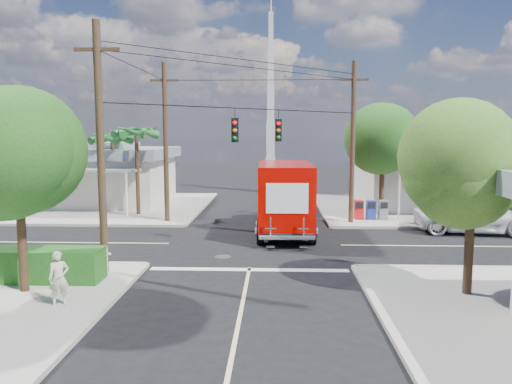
{
  "coord_description": "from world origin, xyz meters",
  "views": [
    {
      "loc": [
        1.01,
        -22.61,
        5.17
      ],
      "look_at": [
        0.0,
        2.0,
        2.2
      ],
      "focal_mm": 35.0,
      "sensor_mm": 36.0,
      "label": 1
    }
  ],
  "objects": [
    {
      "name": "sidewalk_ne",
      "position": [
        10.88,
        10.88,
        0.07
      ],
      "size": [
        14.12,
        14.12,
        0.14
      ],
      "color": "#9C978D",
      "rests_on": "ground"
    },
    {
      "name": "vending_boxes",
      "position": [
        6.5,
        6.2,
        0.69
      ],
      "size": [
        1.9,
        0.5,
        1.1
      ],
      "color": "red",
      "rests_on": "sidewalk_ne"
    },
    {
      "name": "tree_ne_back",
      "position": [
        9.81,
        8.96,
        4.19
      ],
      "size": [
        3.77,
        3.66,
        5.82
      ],
      "color": "#422D1C",
      "rests_on": "sidewalk_ne"
    },
    {
      "name": "tree_sw_front",
      "position": [
        -6.99,
        -7.54,
        4.33
      ],
      "size": [
        3.88,
        3.78,
        6.03
      ],
      "color": "#422D1C",
      "rests_on": "sidewalk_sw"
    },
    {
      "name": "palm_nw_back",
      "position": [
        -9.5,
        9.0,
        4.67
      ],
      "size": [
        3.01,
        3.08,
        5.19
      ],
      "color": "#422D1C",
      "rests_on": "sidewalk_nw"
    },
    {
      "name": "ground",
      "position": [
        0.0,
        0.0,
        0.0
      ],
      "size": [
        120.0,
        120.0,
        0.0
      ],
      "primitive_type": "plane",
      "color": "black",
      "rests_on": "ground"
    },
    {
      "name": "pedestrian",
      "position": [
        -5.32,
        -8.73,
        0.94
      ],
      "size": [
        0.7,
        0.62,
        1.6
      ],
      "primitive_type": "imported",
      "rotation": [
        0.0,
        0.0,
        0.52
      ],
      "color": "beige",
      "rests_on": "sidewalk_sw"
    },
    {
      "name": "palm_nw_front",
      "position": [
        -7.5,
        7.5,
        5.04
      ],
      "size": [
        3.01,
        3.08,
        5.59
      ],
      "color": "#422D1C",
      "rests_on": "sidewalk_nw"
    },
    {
      "name": "hedge_sw",
      "position": [
        -8.0,
        -6.4,
        0.69
      ],
      "size": [
        6.2,
        1.2,
        1.1
      ],
      "primitive_type": "cube",
      "color": "#174715",
      "rests_on": "sidewalk_sw"
    },
    {
      "name": "road_markings",
      "position": [
        0.0,
        -1.47,
        0.01
      ],
      "size": [
        32.0,
        32.0,
        0.01
      ],
      "color": "beige",
      "rests_on": "ground"
    },
    {
      "name": "parked_car",
      "position": [
        11.23,
        3.28,
        0.82
      ],
      "size": [
        6.14,
        3.3,
        1.64
      ],
      "primitive_type": "imported",
      "rotation": [
        0.0,
        0.0,
        1.47
      ],
      "color": "silver",
      "rests_on": "ground"
    },
    {
      "name": "building_nw",
      "position": [
        -12.0,
        12.46,
        2.22
      ],
      "size": [
        10.8,
        10.2,
        4.3
      ],
      "color": "beige",
      "rests_on": "sidewalk_nw"
    },
    {
      "name": "picket_fence",
      "position": [
        -7.8,
        -5.6,
        0.68
      ],
      "size": [
        5.94,
        0.06,
        1.0
      ],
      "color": "silver",
      "rests_on": "sidewalk_sw"
    },
    {
      "name": "sidewalk_nw",
      "position": [
        -10.88,
        10.88,
        0.07
      ],
      "size": [
        14.12,
        14.12,
        0.14
      ],
      "color": "#9C978D",
      "rests_on": "ground"
    },
    {
      "name": "utility_poles",
      "position": [
        -1.58,
        1.6,
        4.67
      ],
      "size": [
        12.0,
        10.68,
        9.0
      ],
      "color": "#473321",
      "rests_on": "ground"
    },
    {
      "name": "building_ne",
      "position": [
        12.5,
        11.97,
        2.32
      ],
      "size": [
        11.8,
        10.2,
        4.5
      ],
      "color": "beige",
      "rests_on": "sidewalk_ne"
    },
    {
      "name": "tree_ne_front",
      "position": [
        7.21,
        6.76,
        4.77
      ],
      "size": [
        4.21,
        4.14,
        6.66
      ],
      "color": "#422D1C",
      "rests_on": "sidewalk_ne"
    },
    {
      "name": "delivery_truck",
      "position": [
        1.44,
        2.89,
        1.84
      ],
      "size": [
        2.79,
        8.42,
        3.62
      ],
      "color": "black",
      "rests_on": "ground"
    },
    {
      "name": "tree_se",
      "position": [
        7.01,
        -7.24,
        4.04
      ],
      "size": [
        3.67,
        3.54,
        5.62
      ],
      "color": "#422D1C",
      "rests_on": "sidewalk_se"
    },
    {
      "name": "radio_tower",
      "position": [
        0.5,
        20.0,
        5.64
      ],
      "size": [
        0.8,
        0.8,
        17.0
      ],
      "color": "silver",
      "rests_on": "ground"
    }
  ]
}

